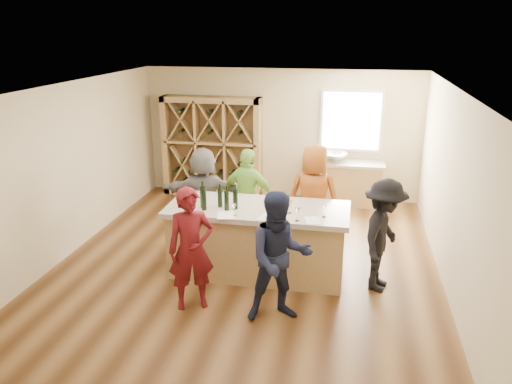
% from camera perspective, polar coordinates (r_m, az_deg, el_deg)
% --- Properties ---
extents(floor, '(6.00, 7.00, 0.10)m').
position_cam_1_polar(floor, '(8.20, -0.97, -8.38)').
color(floor, brown).
rests_on(floor, ground).
extents(ceiling, '(6.00, 7.00, 0.10)m').
position_cam_1_polar(ceiling, '(7.36, -1.09, 12.21)').
color(ceiling, white).
rests_on(ceiling, ground).
extents(wall_back, '(6.00, 0.10, 2.80)m').
position_cam_1_polar(wall_back, '(11.04, 2.88, 6.69)').
color(wall_back, beige).
rests_on(wall_back, ground).
extents(wall_front, '(6.00, 0.10, 2.80)m').
position_cam_1_polar(wall_front, '(4.52, -10.74, -11.81)').
color(wall_front, beige).
rests_on(wall_front, ground).
extents(wall_left, '(0.10, 7.00, 2.80)m').
position_cam_1_polar(wall_left, '(8.79, -20.87, 2.40)').
color(wall_left, beige).
rests_on(wall_left, ground).
extents(wall_right, '(0.10, 7.00, 2.80)m').
position_cam_1_polar(wall_right, '(7.64, 21.94, -0.05)').
color(wall_right, beige).
rests_on(wall_right, ground).
extents(window_frame, '(1.30, 0.06, 1.30)m').
position_cam_1_polar(window_frame, '(10.78, 10.83, 8.00)').
color(window_frame, white).
rests_on(window_frame, wall_back).
extents(window_pane, '(1.18, 0.01, 1.18)m').
position_cam_1_polar(window_pane, '(10.75, 10.83, 7.97)').
color(window_pane, white).
rests_on(window_pane, wall_back).
extents(wine_rack, '(2.20, 0.45, 2.20)m').
position_cam_1_polar(wine_rack, '(11.15, -5.04, 5.18)').
color(wine_rack, '#A5834F').
rests_on(wine_rack, floor).
extents(back_counter_base, '(1.60, 0.58, 0.86)m').
position_cam_1_polar(back_counter_base, '(10.84, 9.86, 0.91)').
color(back_counter_base, '#A5834F').
rests_on(back_counter_base, floor).
extents(back_counter_top, '(1.70, 0.62, 0.06)m').
position_cam_1_polar(back_counter_top, '(10.71, 10.00, 3.26)').
color(back_counter_top, '#B0A28F').
rests_on(back_counter_top, back_counter_base).
extents(sink, '(0.54, 0.54, 0.19)m').
position_cam_1_polar(sink, '(10.68, 8.96, 3.96)').
color(sink, silver).
rests_on(sink, back_counter_top).
extents(faucet, '(0.02, 0.02, 0.30)m').
position_cam_1_polar(faucet, '(10.84, 9.02, 4.48)').
color(faucet, silver).
rests_on(faucet, back_counter_top).
extents(tasting_counter_base, '(2.60, 1.00, 1.00)m').
position_cam_1_polar(tasting_counter_base, '(7.67, 0.20, -5.78)').
color(tasting_counter_base, '#A5834F').
rests_on(tasting_counter_base, floor).
extents(tasting_counter_top, '(2.72, 1.12, 0.08)m').
position_cam_1_polar(tasting_counter_top, '(7.47, 0.21, -2.00)').
color(tasting_counter_top, '#B0A28F').
rests_on(tasting_counter_top, tasting_counter_base).
extents(wine_bottle_a, '(0.09, 0.09, 0.32)m').
position_cam_1_polar(wine_bottle_a, '(7.44, -6.10, -0.56)').
color(wine_bottle_a, black).
rests_on(wine_bottle_a, tasting_counter_top).
extents(wine_bottle_b, '(0.09, 0.09, 0.29)m').
position_cam_1_polar(wine_bottle_b, '(7.33, -5.96, -0.96)').
color(wine_bottle_b, black).
rests_on(wine_bottle_b, tasting_counter_top).
extents(wine_bottle_c, '(0.08, 0.08, 0.28)m').
position_cam_1_polar(wine_bottle_c, '(7.43, -4.14, -0.70)').
color(wine_bottle_c, black).
rests_on(wine_bottle_c, tasting_counter_top).
extents(wine_bottle_d, '(0.10, 0.10, 0.29)m').
position_cam_1_polar(wine_bottle_d, '(7.29, -3.37, -1.00)').
color(wine_bottle_d, black).
rests_on(wine_bottle_d, tasting_counter_top).
extents(wine_bottle_e, '(0.08, 0.08, 0.29)m').
position_cam_1_polar(wine_bottle_e, '(7.34, -2.37, -0.84)').
color(wine_bottle_e, black).
rests_on(wine_bottle_e, tasting_counter_top).
extents(wine_glass_a, '(0.07, 0.07, 0.16)m').
position_cam_1_polar(wine_glass_a, '(7.09, -2.49, -2.11)').
color(wine_glass_a, white).
rests_on(wine_glass_a, tasting_counter_top).
extents(wine_glass_b, '(0.07, 0.07, 0.19)m').
position_cam_1_polar(wine_glass_b, '(6.98, 1.16, -2.33)').
color(wine_glass_b, white).
rests_on(wine_glass_b, tasting_counter_top).
extents(wine_glass_c, '(0.09, 0.09, 0.20)m').
position_cam_1_polar(wine_glass_c, '(6.92, 4.75, -2.55)').
color(wine_glass_c, white).
rests_on(wine_glass_c, tasting_counter_top).
extents(wine_glass_d, '(0.08, 0.08, 0.20)m').
position_cam_1_polar(wine_glass_d, '(7.19, 3.88, -1.69)').
color(wine_glass_d, white).
rests_on(wine_glass_d, tasting_counter_top).
extents(wine_glass_e, '(0.07, 0.07, 0.18)m').
position_cam_1_polar(wine_glass_e, '(7.10, 7.81, -2.19)').
color(wine_glass_e, white).
rests_on(wine_glass_e, tasting_counter_top).
extents(tasting_menu_a, '(0.32, 0.38, 0.00)m').
position_cam_1_polar(tasting_menu_a, '(7.15, -3.44, -2.62)').
color(tasting_menu_a, white).
rests_on(tasting_menu_a, tasting_counter_top).
extents(tasting_menu_b, '(0.30, 0.36, 0.00)m').
position_cam_1_polar(tasting_menu_b, '(7.07, 1.42, -2.87)').
color(tasting_menu_b, white).
rests_on(tasting_menu_b, tasting_counter_top).
extents(tasting_menu_c, '(0.27, 0.32, 0.00)m').
position_cam_1_polar(tasting_menu_c, '(6.99, 6.50, -3.23)').
color(tasting_menu_c, white).
rests_on(tasting_menu_c, tasting_counter_top).
extents(person_near_left, '(0.75, 0.67, 1.69)m').
position_cam_1_polar(person_near_left, '(6.69, -7.42, -6.50)').
color(person_near_left, '#590F14').
rests_on(person_near_left, floor).
extents(person_near_right, '(0.95, 0.72, 1.73)m').
position_cam_1_polar(person_near_right, '(6.37, 2.72, -7.50)').
color(person_near_right, '#191E38').
rests_on(person_near_right, floor).
extents(person_server, '(0.78, 1.17, 1.66)m').
position_cam_1_polar(person_server, '(7.32, 14.33, -4.84)').
color(person_server, black).
rests_on(person_server, floor).
extents(person_far_mid, '(1.07, 0.70, 1.69)m').
position_cam_1_polar(person_far_mid, '(8.61, -0.90, -0.55)').
color(person_far_mid, '#8CC64C').
rests_on(person_far_mid, floor).
extents(person_far_right, '(0.97, 0.72, 1.82)m').
position_cam_1_polar(person_far_right, '(8.43, 6.59, -0.62)').
color(person_far_right, '#994C19').
rests_on(person_far_right, floor).
extents(person_far_left, '(1.62, 0.84, 1.66)m').
position_cam_1_polar(person_far_left, '(8.86, -5.97, -0.18)').
color(person_far_left, slate).
rests_on(person_far_left, floor).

